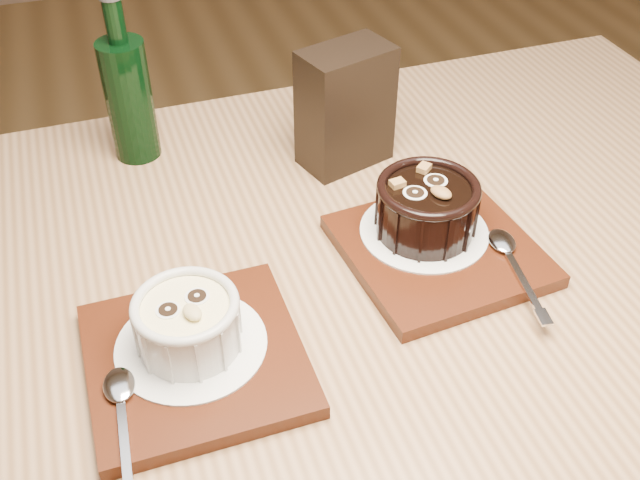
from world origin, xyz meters
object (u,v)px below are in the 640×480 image
(table, at_px, (312,363))
(ramekin_white, at_px, (188,321))
(condiment_stand, at_px, (345,107))
(tray_right, at_px, (439,251))
(ramekin_dark, at_px, (427,206))
(green_bottle, at_px, (129,96))
(tray_left, at_px, (196,359))

(table, relative_size, ramekin_white, 13.48)
(table, distance_m, condiment_stand, 0.29)
(table, height_order, condiment_stand, condiment_stand)
(table, relative_size, tray_right, 6.72)
(tray_right, bearing_deg, ramekin_dark, 104.83)
(ramekin_dark, distance_m, green_bottle, 0.36)
(ramekin_white, relative_size, green_bottle, 0.45)
(ramekin_white, distance_m, condiment_stand, 0.34)
(tray_left, distance_m, green_bottle, 0.35)
(ramekin_white, relative_size, condiment_stand, 0.64)
(table, xyz_separation_m, ramekin_white, (-0.12, -0.04, 0.14))
(ramekin_white, relative_size, tray_right, 0.50)
(tray_left, height_order, ramekin_white, ramekin_white)
(ramekin_white, height_order, tray_right, ramekin_white)
(ramekin_dark, bearing_deg, condiment_stand, 74.38)
(table, xyz_separation_m, condiment_stand, (0.11, 0.21, 0.16))
(tray_left, bearing_deg, tray_right, 13.99)
(ramekin_white, xyz_separation_m, green_bottle, (-0.00, 0.34, 0.03))
(table, distance_m, ramekin_dark, 0.20)
(tray_right, xyz_separation_m, ramekin_dark, (-0.01, 0.02, 0.04))
(tray_left, xyz_separation_m, ramekin_white, (-0.00, 0.01, 0.04))
(ramekin_dark, xyz_separation_m, condiment_stand, (-0.03, 0.17, 0.02))
(ramekin_white, bearing_deg, ramekin_dark, -0.58)
(ramekin_white, bearing_deg, table, -1.30)
(ramekin_dark, relative_size, condiment_stand, 0.73)
(ramekin_dark, xyz_separation_m, green_bottle, (-0.25, 0.26, 0.03))
(tray_left, relative_size, ramekin_dark, 1.77)
(table, height_order, ramekin_white, ramekin_white)
(tray_right, relative_size, condiment_stand, 1.29)
(table, distance_m, tray_right, 0.17)
(tray_left, distance_m, tray_right, 0.27)
(green_bottle, bearing_deg, tray_left, -89.67)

